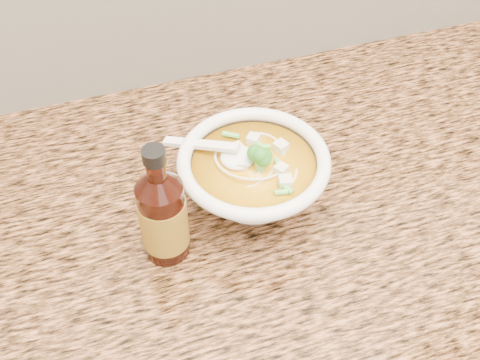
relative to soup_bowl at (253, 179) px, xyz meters
name	(u,v)px	position (x,y,z in m)	size (l,w,h in m)	color
cabinet	(298,330)	(0.11, 0.01, -0.52)	(4.00, 0.65, 0.86)	#351D10
counter_slab	(319,189)	(0.11, 0.01, -0.07)	(4.00, 0.68, 0.04)	#A7673D
soup_bowl	(253,179)	(0.00, 0.00, 0.00)	(0.22, 0.21, 0.12)	white
hot_sauce_bottle	(163,216)	(-0.14, -0.04, 0.02)	(0.07, 0.07, 0.19)	#401108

